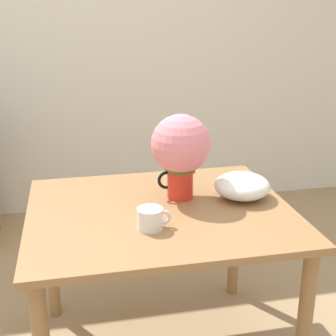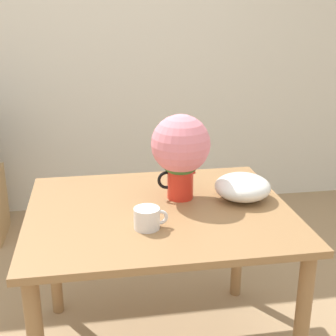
{
  "view_description": "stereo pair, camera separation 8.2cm",
  "coord_description": "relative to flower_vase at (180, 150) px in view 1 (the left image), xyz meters",
  "views": [
    {
      "loc": [
        -0.18,
        -1.59,
        1.57
      ],
      "look_at": [
        0.22,
        0.31,
        0.9
      ],
      "focal_mm": 50.0,
      "sensor_mm": 36.0,
      "label": 1
    },
    {
      "loc": [
        -0.1,
        -1.61,
        1.57
      ],
      "look_at": [
        0.22,
        0.31,
        0.9
      ],
      "focal_mm": 50.0,
      "sensor_mm": 36.0,
      "label": 2
    }
  ],
  "objects": [
    {
      "name": "white_bowl",
      "position": [
        0.27,
        -0.06,
        -0.17
      ],
      "size": [
        0.25,
        0.25,
        0.11
      ],
      "color": "white",
      "rests_on": "table"
    },
    {
      "name": "table",
      "position": [
        -0.11,
        -0.1,
        -0.33
      ],
      "size": [
        1.12,
        0.93,
        0.75
      ],
      "color": "olive",
      "rests_on": "ground_plane"
    },
    {
      "name": "coffee_mug",
      "position": [
        -0.18,
        -0.28,
        -0.18
      ],
      "size": [
        0.13,
        0.1,
        0.08
      ],
      "color": "white",
      "rests_on": "table"
    },
    {
      "name": "wall_back",
      "position": [
        -0.28,
        1.72,
        0.32
      ],
      "size": [
        8.0,
        0.05,
        2.6
      ],
      "color": "silver",
      "rests_on": "ground_plane"
    },
    {
      "name": "flower_vase",
      "position": [
        0.0,
        0.0,
        0.0
      ],
      "size": [
        0.26,
        0.26,
        0.38
      ],
      "color": "red",
      "rests_on": "table"
    }
  ]
}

